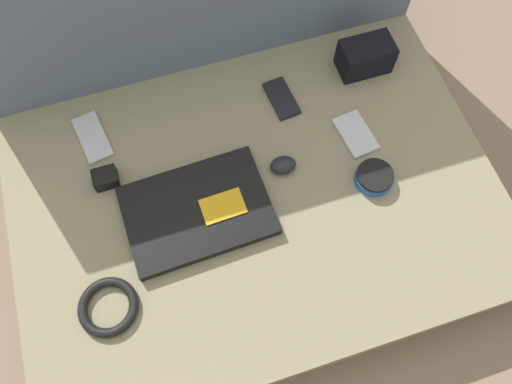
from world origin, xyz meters
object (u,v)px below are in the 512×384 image
object	(u,v)px
laptop	(198,212)
charger_brick	(106,178)
camera_pouch	(365,57)
phone_black	(93,138)
computer_mouse	(283,165)
phone_silver	(282,99)
phone_small	(355,134)
speaker_puck	(374,177)

from	to	relation	value
laptop	charger_brick	world-z (taller)	charger_brick
laptop	charger_brick	size ratio (longest dim) A/B	5.97
camera_pouch	phone_black	bearing A→B (deg)	-179.97
computer_mouse	camera_pouch	xyz separation A→B (m)	(0.27, 0.20, 0.02)
phone_silver	phone_small	distance (m)	0.19
speaker_puck	phone_black	distance (m)	0.64
computer_mouse	charger_brick	size ratio (longest dim) A/B	1.18
phone_black	phone_small	size ratio (longest dim) A/B	1.15
phone_silver	phone_small	size ratio (longest dim) A/B	0.95
phone_silver	speaker_puck	bearing A→B (deg)	-69.72
computer_mouse	phone_small	xyz separation A→B (m)	(0.19, 0.03, -0.01)
phone_silver	charger_brick	xyz separation A→B (m)	(-0.43, -0.09, 0.01)
speaker_puck	phone_black	xyz separation A→B (m)	(-0.57, 0.29, -0.01)
speaker_puck	charger_brick	world-z (taller)	charger_brick
phone_black	camera_pouch	size ratio (longest dim) A/B	1.10
phone_black	camera_pouch	world-z (taller)	camera_pouch
speaker_puck	phone_small	distance (m)	0.12
speaker_puck	camera_pouch	size ratio (longest dim) A/B	0.68
computer_mouse	charger_brick	xyz separation A→B (m)	(-0.38, 0.09, 0.00)
computer_mouse	phone_silver	xyz separation A→B (m)	(0.06, 0.17, -0.01)
computer_mouse	speaker_puck	size ratio (longest dim) A/B	0.73
phone_silver	charger_brick	distance (m)	0.44
phone_silver	camera_pouch	distance (m)	0.22
laptop	phone_black	distance (m)	0.31
speaker_puck	charger_brick	size ratio (longest dim) A/B	1.60
computer_mouse	phone_black	size ratio (longest dim) A/B	0.45
camera_pouch	speaker_puck	bearing A→B (deg)	-108.20
speaker_puck	charger_brick	xyz separation A→B (m)	(-0.56, 0.17, 0.00)
laptop	speaker_puck	world-z (taller)	speaker_puck
phone_small	camera_pouch	xyz separation A→B (m)	(0.09, 0.17, 0.03)
laptop	phone_small	world-z (taller)	laptop
computer_mouse	charger_brick	world-z (taller)	charger_brick
charger_brick	phone_silver	bearing A→B (deg)	11.18
computer_mouse	speaker_puck	world-z (taller)	computer_mouse
computer_mouse	laptop	bearing A→B (deg)	-161.88
laptop	phone_black	size ratio (longest dim) A/B	2.30
laptop	camera_pouch	bearing A→B (deg)	25.52
phone_black	phone_small	xyz separation A→B (m)	(0.57, -0.17, -0.00)
phone_small	charger_brick	world-z (taller)	charger_brick
laptop	speaker_puck	distance (m)	0.39
speaker_puck	phone_small	xyz separation A→B (m)	(0.01, 0.12, -0.01)
phone_small	phone_black	bearing A→B (deg)	156.37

